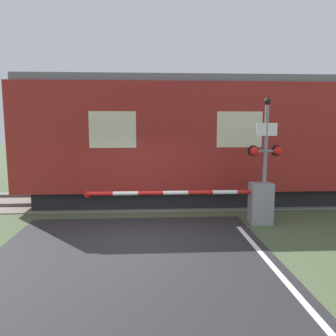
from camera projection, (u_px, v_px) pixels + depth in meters
name	position (u px, v px, depth m)	size (l,w,h in m)	color
ground_plane	(134.00, 243.00, 7.64)	(80.00, 80.00, 0.00)	#475638
track_bed	(140.00, 200.00, 11.88)	(36.00, 3.20, 0.13)	slate
train	(227.00, 140.00, 11.77)	(14.22, 3.18, 4.29)	black
crossing_barrier	(247.00, 202.00, 9.03)	(5.13, 0.44, 1.15)	gray
signal_post	(266.00, 153.00, 8.98)	(0.96, 0.26, 3.45)	gray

